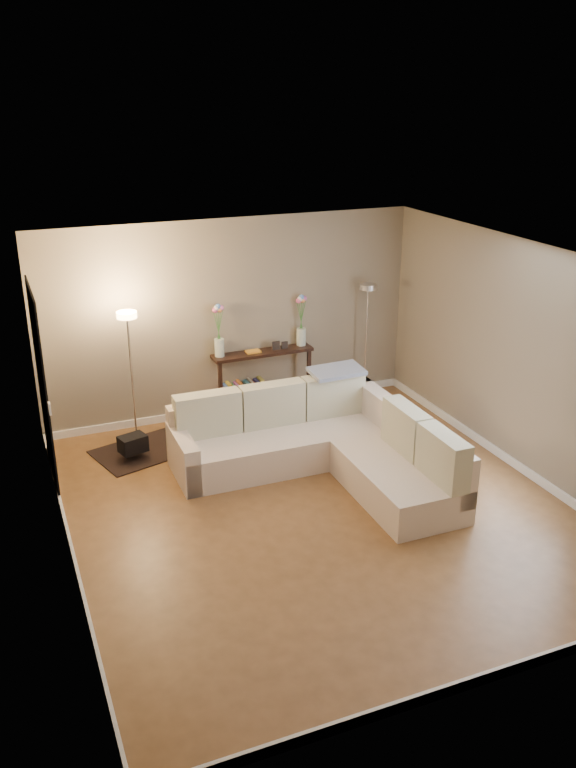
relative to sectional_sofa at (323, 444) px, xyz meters
name	(u,v)px	position (x,y,z in m)	size (l,w,h in m)	color
floor	(317,508)	(-0.39, -0.72, -0.34)	(5.00, 5.50, 0.01)	brown
ceiling	(321,262)	(-0.39, -0.72, 2.27)	(5.00, 5.50, 0.01)	white
wall_back	(231,318)	(-0.39, 2.04, 0.97)	(5.00, 0.02, 2.60)	gray
wall_front	(490,538)	(-0.39, -3.48, 0.97)	(5.00, 0.02, 2.60)	gray
wall_left	(55,435)	(-2.90, -0.72, 0.97)	(0.02, 5.50, 2.60)	gray
wall_right	(526,360)	(2.12, -0.72, 0.97)	(0.02, 5.50, 2.60)	gray
baseboard_back	(234,407)	(-0.39, 2.01, -0.28)	(5.00, 0.03, 0.10)	white
baseboard_front	(471,682)	(-0.39, -3.46, -0.28)	(5.00, 0.03, 0.10)	white
baseboard_left	(73,556)	(-2.88, -0.72, -0.28)	(0.03, 5.50, 0.10)	white
baseboard_right	(512,461)	(2.09, -0.72, -0.28)	(0.03, 5.50, 0.10)	white
doorway	(43,388)	(-2.87, 0.98, 0.77)	(0.02, 1.20, 2.20)	black
switch_plate	(50,408)	(-2.87, 0.13, 0.87)	(0.02, 0.08, 0.12)	white
sectional_sofa	(323,444)	(0.00, 0.00, 0.00)	(2.56, 2.48, 0.90)	beige
throw_blanket	(337,371)	(0.46, 0.62, 0.61)	(0.65, 0.37, 0.05)	#7F8AA4
console_table	(256,377)	(-0.10, 1.94, 0.14)	(1.38, 0.39, 0.84)	black
leaning_mirror	(256,320)	(-0.02, 2.11, 0.88)	(0.97, 0.06, 0.76)	black
table_decor	(262,350)	(-0.02, 1.90, 0.53)	(0.58, 0.13, 0.14)	orange
flower_vase_left	(219,335)	(-0.60, 1.93, 0.80)	(0.16, 0.13, 0.72)	silver
flower_vase_right	(301,325)	(0.56, 1.94, 0.80)	(0.16, 0.13, 0.72)	silver
floor_lamp_lit	(130,351)	(-1.81, 1.59, 0.84)	(0.29, 0.29, 1.67)	silver
floor_lamp_unlit	(367,318)	(1.48, 1.79, 0.82)	(0.27, 0.27, 1.64)	silver
charcoal_rug	(143,451)	(-1.81, 1.26, -0.33)	(1.09, 0.81, 0.01)	black
black_bag	(133,444)	(-1.95, 1.11, -0.13)	(0.31, 0.22, 0.20)	black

